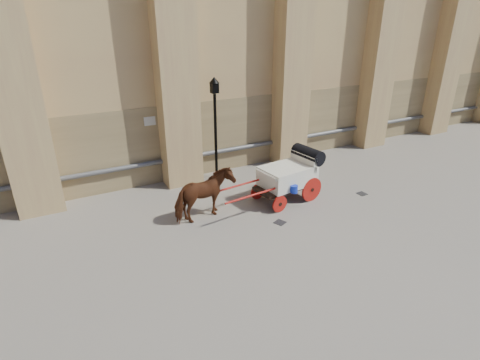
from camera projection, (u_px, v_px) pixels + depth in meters
ground at (250, 215)px, 12.35m from camera, size 90.00×90.00×0.00m
horse at (204, 196)px, 11.79m from camera, size 2.08×1.26×1.64m
carriage at (291, 174)px, 13.11m from camera, size 4.15×1.58×1.78m
street_lamp at (215, 126)px, 14.39m from camera, size 0.37×0.37×4.00m
drain_grate_near at (280, 222)px, 11.87m from camera, size 0.42×0.42×0.01m
drain_grate_far at (362, 194)px, 13.81m from camera, size 0.33×0.33×0.01m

